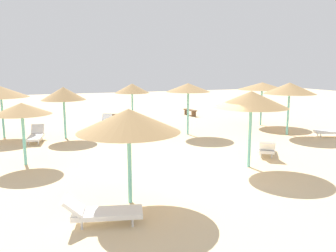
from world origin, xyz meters
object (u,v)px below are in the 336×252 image
(parasol_1, at_px, (132,88))
(parasol_5, at_px, (1,92))
(lounger_1, at_px, (105,122))
(bench_1, at_px, (190,111))
(parasol_9, at_px, (262,86))
(lounger_0, at_px, (333,131))
(parasol_4, at_px, (63,94))
(lounger_2, at_px, (266,148))
(bench_2, at_px, (126,119))
(lounger_3, at_px, (102,212))
(parasol_3, at_px, (129,121))
(parasol_8, at_px, (22,109))
(bench_0, at_px, (117,116))
(lounger_4, at_px, (36,136))
(parasol_7, at_px, (188,88))
(parasol_2, at_px, (251,100))
(parasol_0, at_px, (290,88))

(parasol_1, height_order, parasol_5, parasol_5)
(lounger_1, height_order, bench_1, lounger_1)
(parasol_9, distance_m, lounger_0, 5.34)
(parasol_4, relative_size, bench_1, 1.81)
(parasol_5, bearing_deg, lounger_0, -20.19)
(lounger_2, bearing_deg, bench_2, 110.53)
(lounger_3, bearing_deg, parasol_3, 47.74)
(parasol_8, height_order, bench_0, parasol_8)
(lounger_1, relative_size, lounger_4, 1.03)
(parasol_8, height_order, lounger_4, parasol_8)
(parasol_7, xyz_separation_m, bench_1, (3.30, 6.91, -2.33))
(parasol_2, xyz_separation_m, parasol_8, (-8.08, 3.41, -0.40))
(bench_1, bearing_deg, parasol_8, -139.14)
(lounger_0, bearing_deg, parasol_0, 144.98)
(parasol_7, relative_size, parasol_8, 1.19)
(lounger_3, xyz_separation_m, lounger_4, (-1.59, 10.51, 0.01))
(parasol_4, bearing_deg, lounger_3, -89.49)
(parasol_2, relative_size, parasol_5, 1.01)
(parasol_7, relative_size, bench_1, 1.91)
(lounger_1, distance_m, lounger_3, 14.00)
(lounger_2, height_order, bench_2, lounger_2)
(parasol_1, distance_m, parasol_7, 4.60)
(parasol_8, relative_size, bench_0, 1.61)
(bench_2, bearing_deg, parasol_9, -23.16)
(lounger_1, height_order, bench_0, lounger_1)
(parasol_3, xyz_separation_m, parasol_4, (-1.08, 9.79, 0.06))
(parasol_5, xyz_separation_m, parasol_9, (15.60, -1.63, 0.07))
(parasol_8, distance_m, bench_0, 11.46)
(parasol_7, bearing_deg, parasol_0, -22.11)
(parasol_3, distance_m, lounger_1, 12.93)
(parasol_9, relative_size, lounger_2, 1.64)
(parasol_1, relative_size, lounger_2, 1.45)
(parasol_0, height_order, parasol_1, parasol_0)
(lounger_0, bearing_deg, parasol_3, -158.86)
(lounger_2, bearing_deg, parasol_8, 167.56)
(parasol_0, distance_m, parasol_2, 7.29)
(parasol_2, bearing_deg, bench_1, 74.73)
(lounger_2, xyz_separation_m, lounger_4, (-9.47, 6.44, 0.00))
(lounger_0, distance_m, bench_1, 11.13)
(parasol_2, xyz_separation_m, bench_0, (-2.31, 13.14, -2.27))
(parasol_1, bearing_deg, bench_1, 27.62)
(parasol_8, bearing_deg, parasol_0, 4.86)
(parasol_8, relative_size, parasol_9, 0.79)
(lounger_0, bearing_deg, bench_1, 110.64)
(parasol_9, distance_m, lounger_4, 14.14)
(parasol_8, xyz_separation_m, lounger_0, (15.73, -0.21, -1.90))
(bench_1, bearing_deg, parasol_5, -162.37)
(bench_2, bearing_deg, lounger_1, -163.43)
(lounger_2, relative_size, lounger_4, 0.99)
(parasol_5, distance_m, parasol_9, 15.69)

